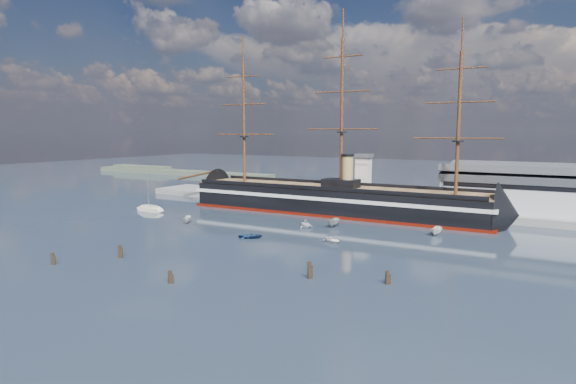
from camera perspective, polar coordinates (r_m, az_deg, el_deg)
The scene contains 18 objects.
ground at distance 123.99m, azimuth 1.97°, elevation -3.94°, with size 600.00×600.00×0.00m, color #2F3A47.
quay at distance 152.84m, azimuth 11.68°, elevation -1.97°, with size 180.00×18.00×2.00m, color slate.
warehouse at distance 148.26m, azimuth 30.16°, elevation 0.04°, with size 63.00×21.00×11.60m.
quay_tower at distance 151.15m, azimuth 8.90°, elevation 1.72°, with size 5.00×5.00×15.00m.
shoreline at distance 282.91m, azimuth -14.08°, elevation 2.41°, with size 120.00×10.00×4.00m.
warship at distance 142.07m, azimuth 4.89°, elevation -0.88°, with size 112.96×17.12×53.94m.
sailboat at distance 150.75m, azimuth -16.02°, elevation -1.90°, with size 8.30×2.57×13.22m.
motorboat_a at distance 129.06m, azimuth -11.84°, elevation -3.65°, with size 5.92×2.17×2.37m, color silver.
motorboat_b at distance 109.29m, azimuth -4.46°, elevation -5.47°, with size 3.33×1.33×1.55m, color navy.
motorboat_c at distance 122.33m, azimuth 5.46°, elevation -4.12°, with size 6.52×2.39×2.61m, color #949495.
motorboat_d at distance 120.48m, azimuth 2.13°, elevation -4.27°, with size 6.35×2.75×2.33m, color white.
motorboat_e at distance 105.30m, azimuth 5.40°, elevation -5.97°, with size 3.25×1.30×1.52m, color silver.
motorboat_f at distance 117.25m, azimuth 17.19°, elevation -4.91°, with size 5.97×2.19×2.39m, color white.
piling_near_left at distance 97.78m, azimuth -19.27°, elevation -7.38°, with size 0.64×0.64×3.22m, color black.
piling_near_mid at distance 79.81m, azimuth -13.80°, elevation -10.45°, with size 0.64×0.64×2.77m, color black.
piling_near_right at distance 79.91m, azimuth 2.54°, elevation -10.22°, with size 0.64×0.64×3.58m, color black.
piling_far_right at distance 78.62m, azimuth 11.67°, elevation -10.66°, with size 0.64×0.64×2.91m, color black.
piling_extra at distance 97.67m, azimuth -26.09°, elevation -7.73°, with size 0.64×0.64×2.86m, color black.
Camera 1 is at (57.16, -67.41, 23.87)m, focal length 30.00 mm.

